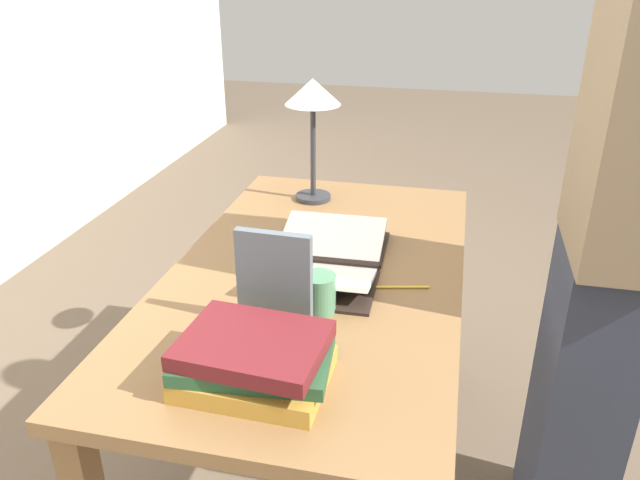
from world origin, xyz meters
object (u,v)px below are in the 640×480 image
book_stack_tall (254,360)px  pencil (395,287)px  reading_lamp (313,102)px  person_reader (613,240)px  open_book (325,259)px  coffee_mug (318,293)px  book_standing_upright (274,281)px

book_stack_tall → pencil: 0.49m
reading_lamp → person_reader: 0.98m
open_book → pencil: size_ratio=2.80×
coffee_mug → pencil: (0.14, -0.16, -0.04)m
book_standing_upright → book_stack_tall: bearing=-173.0°
open_book → coffee_mug: 0.23m
open_book → coffee_mug: size_ratio=4.96×
book_standing_upright → open_book: bearing=-5.9°
reading_lamp → pencil: size_ratio=2.40×
pencil → person_reader: size_ratio=0.09×
reading_lamp → book_standing_upright: bearing=-172.8°
person_reader → book_standing_upright: bearing=-69.3°
book_standing_upright → pencil: bearing=-44.4°
book_standing_upright → person_reader: person_reader is taller
book_stack_tall → reading_lamp: bearing=6.7°
coffee_mug → book_stack_tall: bearing=167.9°
book_stack_tall → person_reader: person_reader is taller
open_book → reading_lamp: (0.47, 0.14, 0.31)m
reading_lamp → person_reader: person_reader is taller
open_book → book_standing_upright: size_ratio=2.02×
book_stack_tall → book_standing_upright: (0.20, 0.02, 0.06)m
book_stack_tall → person_reader: size_ratio=0.17×
book_stack_tall → book_standing_upright: 0.21m
coffee_mug → pencil: 0.22m
reading_lamp → coffee_mug: bearing=-165.6°
open_book → book_standing_upright: bearing=170.8°
open_book → book_stack_tall: 0.51m
pencil → person_reader: 0.51m
open_book → pencil: open_book is taller
book_stack_tall → reading_lamp: (0.98, 0.11, 0.28)m
reading_lamp → open_book: bearing=-163.1°
book_stack_tall → coffee_mug: book_stack_tall is taller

